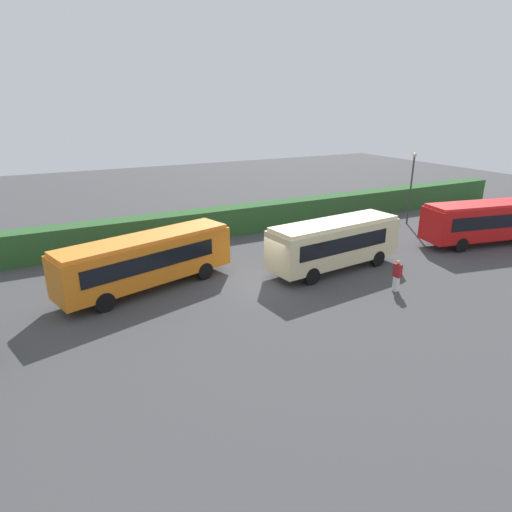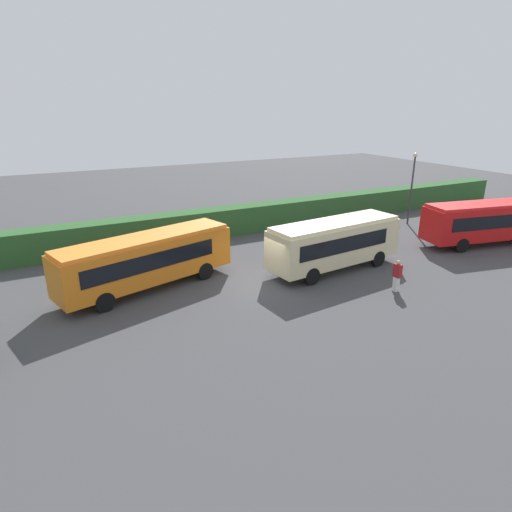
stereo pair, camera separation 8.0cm
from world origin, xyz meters
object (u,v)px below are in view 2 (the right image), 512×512
person_left (397,275)px  person_right (443,221)px  person_center (312,236)px  bus_orange (147,259)px  traffic_cone (347,224)px  bus_red (489,220)px  bus_cream (335,242)px  lamppost (412,181)px

person_left → person_right: bearing=28.6°
person_center → person_right: bearing=96.1°
bus_orange → traffic_cone: bus_orange is taller
person_center → person_right: person_right is taller
person_left → person_center: bearing=87.1°
person_left → person_center: size_ratio=1.02×
person_left → traffic_cone: 12.74m
bus_orange → bus_red: (23.69, -3.31, 0.04)m
bus_cream → traffic_cone: size_ratio=14.86×
person_right → bus_cream: bearing=147.4°
bus_orange → person_right: bearing=-15.1°
person_center → person_right: 11.58m
bus_orange → person_center: bearing=-8.0°
bus_orange → lamppost: lamppost is taller
bus_orange → lamppost: (22.92, 3.44, 1.93)m
bus_orange → person_right: (23.40, 0.28, -0.81)m
bus_orange → lamppost: size_ratio=1.70×
person_center → traffic_cone: 6.47m
bus_red → lamppost: (-0.77, 6.75, 1.89)m
traffic_cone → lamppost: size_ratio=0.10×
person_left → lamppost: bearing=40.0°
lamppost → person_center: bearing=-170.7°
bus_cream → traffic_cone: 9.89m
bus_cream → person_center: 4.20m
person_right → lamppost: size_ratio=0.30×
bus_cream → bus_red: bus_red is taller
bus_orange → bus_cream: 11.03m
bus_cream → bus_orange: bearing=162.2°
bus_cream → person_right: size_ratio=5.11×
traffic_cone → lamppost: lamppost is taller
bus_cream → person_left: bearing=-82.8°
person_center → traffic_cone: person_center is taller
person_left → person_right: person_left is taller
bus_orange → person_center: 12.03m
bus_cream → person_right: bus_cream is taller
bus_orange → lamppost: bearing=-7.3°
traffic_cone → person_center: bearing=-151.0°
bus_orange → bus_cream: size_ratio=1.13×
person_center → lamppost: size_ratio=0.29×
bus_orange → person_center: bus_orange is taller
bus_red → person_left: 12.41m
traffic_cone → lamppost: 6.49m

